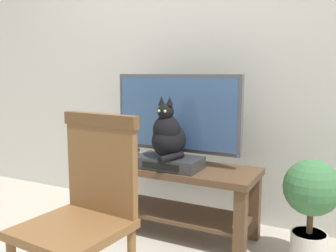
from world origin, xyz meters
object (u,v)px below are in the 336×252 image
Objects in this scene: potted_plant at (311,200)px; cat at (168,135)px; tv_stand at (171,185)px; tv at (177,116)px; wooden_chair at (86,204)px; media_box at (169,162)px; book_stack at (121,153)px.

cat is at bearing -174.36° from potted_plant.
tv_stand is 1.89× the size of potted_plant.
tv_stand is at bearing -90.02° from tv.
potted_plant is at bearing 48.29° from wooden_chair.
media_box is at bearing -82.92° from tv.
wooden_chair reaches higher than tv_stand.
media_box is at bearing 94.88° from cat.
media_box is 1.07× the size of cat.
tv is at bearing 4.79° from book_stack.
tv_stand is 5.25× the size of book_stack.
wooden_chair is at bearing -87.05° from tv.
wooden_chair is 1.14m from book_stack.
potted_plant is (0.92, -0.09, -0.43)m from tv.
tv is 1.47× the size of potted_plant.
potted_plant is (1.37, -0.06, -0.13)m from book_stack.
media_box is 0.69× the size of potted_plant.
potted_plant is (0.92, -0.00, 0.05)m from tv_stand.
cat is 0.53m from book_stack.
cat reaches higher than wooden_chair.
cat reaches higher than media_box.
wooden_chair is at bearing -87.83° from media_box.
wooden_chair is at bearing -86.77° from tv_stand.
book_stack is (-0.45, -0.04, -0.30)m from tv.
wooden_chair is (0.05, -0.97, 0.19)m from tv_stand.
wooden_chair is (0.03, -0.88, -0.18)m from cat.
media_box is at bearing -15.44° from book_stack.
cat reaches higher than tv_stand.
cat is at bearing 92.13° from wooden_chair.
media_box reaches higher than tv_stand.
wooden_chair is 1.49× the size of potted_plant.
wooden_chair is (0.05, -1.06, -0.29)m from tv.
book_stack is (-0.47, 0.13, -0.01)m from media_box.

